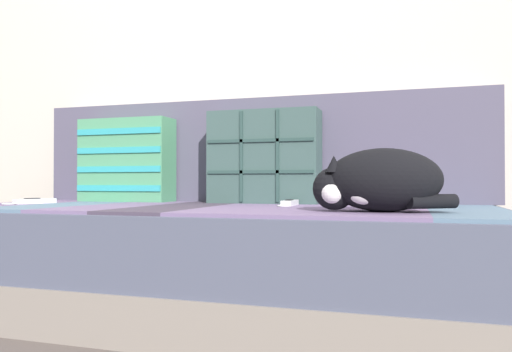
{
  "coord_description": "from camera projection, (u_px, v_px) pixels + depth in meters",
  "views": [
    {
      "loc": [
        0.63,
        -1.5,
        0.44
      ],
      "look_at": [
        0.16,
        0.02,
        0.46
      ],
      "focal_mm": 35.0,
      "sensor_mm": 36.0,
      "label": 1
    }
  ],
  "objects": [
    {
      "name": "ground_plane",
      "position": [
        208.0,
        318.0,
        1.61
      ],
      "size": [
        14.0,
        14.0,
        0.0
      ],
      "primitive_type": "plane",
      "color": "#564C47"
    },
    {
      "name": "game_remote_far",
      "position": [
        33.0,
        201.0,
        1.86
      ],
      "size": [
        0.1,
        0.2,
        0.02
      ],
      "color": "white",
      "rests_on": "couch"
    },
    {
      "name": "throw_pillow_quilted",
      "position": [
        264.0,
        157.0,
        1.91
      ],
      "size": [
        0.43,
        0.14,
        0.35
      ],
      "color": "#38514C",
      "rests_on": "couch"
    },
    {
      "name": "throw_pillow_striped",
      "position": [
        127.0,
        160.0,
        2.09
      ],
      "size": [
        0.39,
        0.14,
        0.34
      ],
      "color": "#4C9366",
      "rests_on": "couch"
    },
    {
      "name": "game_remote_near",
      "position": [
        289.0,
        203.0,
        1.71
      ],
      "size": [
        0.05,
        0.19,
        0.02
      ],
      "color": "white",
      "rests_on": "couch"
    },
    {
      "name": "sleeping_cat",
      "position": [
        376.0,
        182.0,
        1.35
      ],
      "size": [
        0.38,
        0.24,
        0.17
      ],
      "color": "black",
      "rests_on": "couch"
    },
    {
      "name": "sofa_backrest",
      "position": [
        253.0,
        151.0,
        2.08
      ],
      "size": [
        1.88,
        0.14,
        0.42
      ],
      "color": "#514C60",
      "rests_on": "couch"
    },
    {
      "name": "couch",
      "position": [
        219.0,
        259.0,
        1.71
      ],
      "size": [
        1.92,
        0.91,
        0.36
      ],
      "color": "gray",
      "rests_on": "ground_plane"
    }
  ]
}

